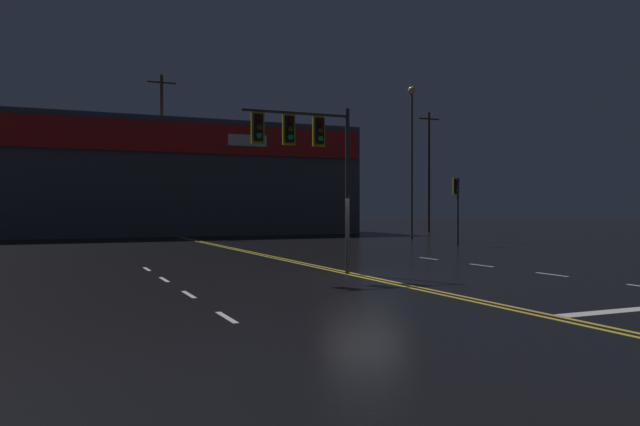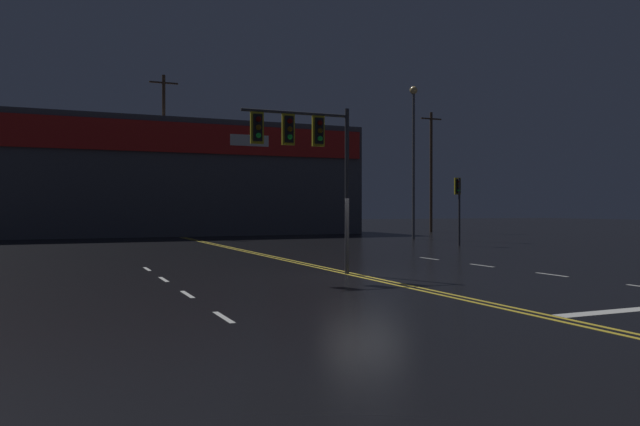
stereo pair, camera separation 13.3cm
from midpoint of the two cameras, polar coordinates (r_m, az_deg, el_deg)
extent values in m
plane|color=black|center=(19.80, 4.30, -5.86)|extent=(200.00, 200.00, 0.00)
cube|color=gold|center=(19.73, 3.91, -5.87)|extent=(0.12, 60.00, 0.01)
cube|color=gold|center=(19.87, 4.68, -5.83)|extent=(0.12, 60.00, 0.01)
cube|color=silver|center=(12.64, -8.51, -9.40)|extent=(0.12, 1.40, 0.01)
cube|color=silver|center=(16.10, -11.80, -7.28)|extent=(0.12, 1.40, 0.01)
cube|color=silver|center=(19.62, -13.91, -5.91)|extent=(0.12, 1.40, 0.01)
cube|color=silver|center=(23.16, -15.37, -4.95)|extent=(0.12, 1.40, 0.01)
cube|color=silver|center=(21.81, 20.60, -5.29)|extent=(0.12, 1.40, 0.01)
cube|color=silver|center=(24.52, 14.74, -4.66)|extent=(0.12, 1.40, 0.01)
cube|color=silver|center=(27.44, 10.09, -4.12)|extent=(0.12, 1.40, 0.01)
cylinder|color=#38383D|center=(20.60, 2.67, 1.99)|extent=(0.14, 0.14, 5.46)
cylinder|color=#38383D|center=(20.10, -2.03, 9.13)|extent=(3.62, 0.10, 0.10)
cube|color=black|center=(20.32, 0.02, 7.50)|extent=(0.28, 0.24, 0.84)
cube|color=gold|center=(20.32, 0.02, 7.50)|extent=(0.42, 0.08, 0.99)
sphere|color=#500705|center=(20.21, 0.20, 8.26)|extent=(0.17, 0.17, 0.17)
sphere|color=#543707|center=(20.17, 0.20, 7.55)|extent=(0.17, 0.17, 0.17)
sphere|color=green|center=(20.14, 0.20, 6.84)|extent=(0.17, 0.17, 0.17)
cube|color=black|center=(19.94, -2.73, 7.63)|extent=(0.28, 0.24, 0.84)
cube|color=gold|center=(19.94, -2.73, 7.63)|extent=(0.42, 0.08, 0.99)
sphere|color=#500705|center=(19.82, -2.57, 8.41)|extent=(0.17, 0.17, 0.17)
sphere|color=#543707|center=(19.79, -2.57, 7.69)|extent=(0.17, 0.17, 0.17)
sphere|color=green|center=(19.76, -2.57, 6.96)|extent=(0.17, 0.17, 0.17)
cube|color=black|center=(19.60, -5.59, 7.76)|extent=(0.28, 0.24, 0.84)
cube|color=gold|center=(19.60, -5.59, 7.76)|extent=(0.42, 0.08, 0.99)
sphere|color=#500705|center=(19.48, -5.45, 8.55)|extent=(0.17, 0.17, 0.17)
sphere|color=#543707|center=(19.45, -5.45, 7.82)|extent=(0.17, 0.17, 0.17)
sphere|color=green|center=(19.42, -5.44, 7.08)|extent=(0.17, 0.17, 0.17)
cylinder|color=#38383D|center=(37.43, 12.72, 0.11)|extent=(0.13, 0.13, 3.97)
cube|color=black|center=(37.60, 12.56, 2.41)|extent=(0.28, 0.24, 0.84)
cube|color=gold|center=(37.60, 12.56, 2.41)|extent=(0.42, 0.08, 0.99)
sphere|color=#500705|center=(37.48, 12.70, 2.81)|extent=(0.17, 0.17, 0.17)
sphere|color=#543707|center=(37.47, 12.70, 2.42)|extent=(0.17, 0.17, 0.17)
sphere|color=green|center=(37.46, 12.70, 2.03)|extent=(0.17, 0.17, 0.17)
cylinder|color=#59595E|center=(45.01, 8.63, 4.28)|extent=(0.20, 0.20, 10.44)
sphere|color=#F9D17A|center=(45.69, 8.64, 11.04)|extent=(0.56, 0.56, 0.56)
cube|color=#4C4C51|center=(54.08, -13.58, 2.99)|extent=(31.37, 10.00, 9.27)
cube|color=red|center=(49.31, -12.58, 6.76)|extent=(30.74, 0.20, 2.32)
cube|color=white|center=(50.56, -6.41, 6.60)|extent=(3.20, 0.16, 0.90)
cylinder|color=#4C3828|center=(49.99, -14.02, 5.09)|extent=(0.26, 0.26, 12.54)
cube|color=#4C3828|center=(50.78, -14.03, 11.48)|extent=(2.20, 0.12, 0.12)
cylinder|color=#4C3828|center=(59.05, 10.19, 3.69)|extent=(0.26, 0.26, 11.16)
cube|color=#4C3828|center=(59.55, 10.19, 8.48)|extent=(2.20, 0.12, 0.12)
camera|label=1|loc=(0.07, -89.83, 0.00)|focal=35.00mm
camera|label=2|loc=(0.07, 90.17, 0.00)|focal=35.00mm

